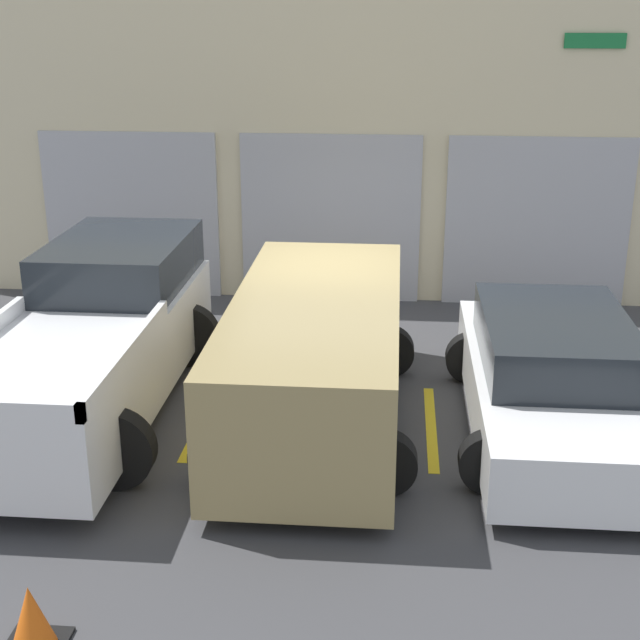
% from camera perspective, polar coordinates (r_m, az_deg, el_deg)
% --- Properties ---
extents(ground_plane, '(28.00, 28.00, 0.00)m').
position_cam_1_polar(ground_plane, '(12.07, 0.51, -2.98)').
color(ground_plane, '#3D3D3F').
extents(shophouse_building, '(13.53, 0.68, 5.53)m').
position_cam_1_polar(shophouse_building, '(14.56, 1.57, 11.97)').
color(shophouse_building, beige).
rests_on(shophouse_building, ground).
extents(pickup_truck, '(2.43, 5.28, 1.79)m').
position_cam_1_polar(pickup_truck, '(10.95, -14.19, -1.22)').
color(pickup_truck, white).
rests_on(pickup_truck, ground).
extents(sedan_white, '(2.25, 4.50, 1.36)m').
position_cam_1_polar(sedan_white, '(10.38, 14.67, -3.71)').
color(sedan_white, white).
rests_on(sedan_white, ground).
extents(sedan_side, '(2.30, 4.90, 1.53)m').
position_cam_1_polar(sedan_side, '(10.16, -0.24, -2.33)').
color(sedan_side, '#9E8956').
rests_on(sedan_side, ground).
extents(parking_stripe_left, '(0.12, 2.20, 0.01)m').
position_cam_1_polar(parking_stripe_left, '(10.69, -7.44, -6.23)').
color(parking_stripe_left, gold).
rests_on(parking_stripe_left, ground).
extents(parking_stripe_centre, '(0.12, 2.20, 0.01)m').
position_cam_1_polar(parking_stripe_centre, '(10.47, 7.12, -6.79)').
color(parking_stripe_centre, gold).
rests_on(parking_stripe_centre, ground).
extents(traffic_cone, '(0.47, 0.47, 0.55)m').
position_cam_1_polar(traffic_cone, '(7.38, -17.97, -17.83)').
color(traffic_cone, black).
rests_on(traffic_cone, ground).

